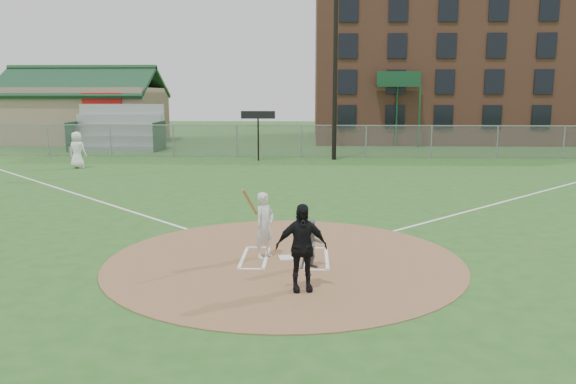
{
  "coord_description": "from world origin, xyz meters",
  "views": [
    {
      "loc": [
        0.6,
        -12.78,
        3.88
      ],
      "look_at": [
        0.0,
        2.0,
        1.3
      ],
      "focal_mm": 35.0,
      "sensor_mm": 36.0,
      "label": 1
    }
  ],
  "objects_px": {
    "ondeck_player": "(77,150)",
    "home_plate": "(288,258)",
    "catcher": "(312,244)",
    "batter_at_plate": "(264,225)",
    "umpire": "(301,247)"
  },
  "relations": [
    {
      "from": "home_plate",
      "to": "batter_at_plate",
      "type": "relative_size",
      "value": 0.23
    },
    {
      "from": "catcher",
      "to": "ondeck_player",
      "type": "relative_size",
      "value": 0.57
    },
    {
      "from": "catcher",
      "to": "ondeck_player",
      "type": "distance_m",
      "value": 21.11
    },
    {
      "from": "catcher",
      "to": "home_plate",
      "type": "bearing_deg",
      "value": 107.78
    },
    {
      "from": "ondeck_player",
      "to": "batter_at_plate",
      "type": "bearing_deg",
      "value": 133.12
    },
    {
      "from": "home_plate",
      "to": "batter_at_plate",
      "type": "distance_m",
      "value": 0.96
    },
    {
      "from": "home_plate",
      "to": "batter_at_plate",
      "type": "xyz_separation_m",
      "value": [
        -0.55,
        0.05,
        0.78
      ]
    },
    {
      "from": "catcher",
      "to": "ondeck_player",
      "type": "bearing_deg",
      "value": 105.95
    },
    {
      "from": "home_plate",
      "to": "ondeck_player",
      "type": "height_order",
      "value": "ondeck_player"
    },
    {
      "from": "umpire",
      "to": "batter_at_plate",
      "type": "bearing_deg",
      "value": 103.03
    },
    {
      "from": "home_plate",
      "to": "ondeck_player",
      "type": "distance_m",
      "value": 20.19
    },
    {
      "from": "home_plate",
      "to": "umpire",
      "type": "distance_m",
      "value": 2.38
    },
    {
      "from": "ondeck_player",
      "to": "home_plate",
      "type": "bearing_deg",
      "value": 134.33
    },
    {
      "from": "batter_at_plate",
      "to": "ondeck_player",
      "type": "bearing_deg",
      "value": 124.84
    },
    {
      "from": "home_plate",
      "to": "ondeck_player",
      "type": "bearing_deg",
      "value": 126.05
    }
  ]
}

